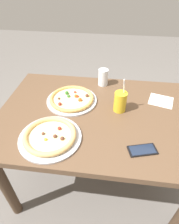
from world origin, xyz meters
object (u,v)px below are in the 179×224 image
(pizza_far, at_px, (72,99))
(water_cup_clear, at_px, (103,77))
(cell_phone, at_px, (142,150))
(pizza_near, at_px, (50,136))
(drink_cup_colored, at_px, (120,102))

(pizza_far, distance_m, water_cup_clear, 0.32)
(pizza_far, distance_m, cell_phone, 0.60)
(pizza_near, distance_m, cell_phone, 0.51)
(pizza_near, height_order, cell_phone, pizza_near)
(pizza_far, bearing_deg, drink_cup_colored, -9.76)
(pizza_near, distance_m, water_cup_clear, 0.67)
(pizza_near, xyz_separation_m, drink_cup_colored, (0.38, 0.31, 0.05))
(water_cup_clear, bearing_deg, pizza_near, -112.05)
(pizza_far, height_order, water_cup_clear, water_cup_clear)
(water_cup_clear, height_order, cell_phone, water_cup_clear)
(pizza_near, relative_size, cell_phone, 2.15)
(water_cup_clear, xyz_separation_m, cell_phone, (0.26, -0.64, -0.06))
(pizza_far, height_order, cell_phone, pizza_far)
(pizza_far, bearing_deg, pizza_near, -97.69)
(drink_cup_colored, height_order, water_cup_clear, drink_cup_colored)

